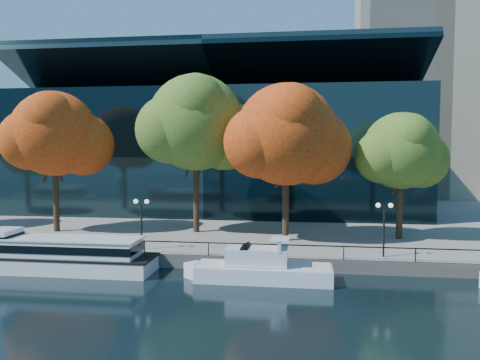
# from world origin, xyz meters

# --- Properties ---
(ground) EXTENTS (160.00, 160.00, 0.00)m
(ground) POSITION_xyz_m (0.00, 0.00, 0.00)
(ground) COLOR black
(ground) RESTS_ON ground
(promenade) EXTENTS (90.00, 67.08, 1.00)m
(promenade) POSITION_xyz_m (0.00, 36.38, 0.50)
(promenade) COLOR slate
(promenade) RESTS_ON ground
(railing) EXTENTS (88.20, 0.08, 0.99)m
(railing) POSITION_xyz_m (0.00, 3.25, 1.94)
(railing) COLOR black
(railing) RESTS_ON promenade
(convention_building) EXTENTS (50.00, 24.57, 21.43)m
(convention_building) POSITION_xyz_m (-4.00, 31.79, 8.51)
(convention_building) COLOR black
(convention_building) RESTS_ON ground
(office_tower) EXTENTS (22.50, 22.50, 65.90)m
(office_tower) POSITION_xyz_m (28.00, 55.00, 33.02)
(office_tower) COLOR tan
(office_tower) RESTS_ON ground
(tour_boat) EXTENTS (15.92, 3.55, 3.02)m
(tour_boat) POSITION_xyz_m (-11.26, 1.03, 1.28)
(tour_boat) COLOR silver
(tour_boat) RESTS_ON ground
(cruiser_near) EXTENTS (10.28, 2.65, 2.98)m
(cruiser_near) POSITION_xyz_m (3.99, 0.42, 0.93)
(cruiser_near) COLOR silver
(cruiser_near) RESTS_ON ground
(tree_1) EXTENTS (10.16, 8.33, 13.50)m
(tree_1) POSITION_xyz_m (-16.46, 11.19, 10.25)
(tree_1) COLOR black
(tree_1) RESTS_ON promenade
(tree_2) EXTENTS (11.44, 9.38, 15.05)m
(tree_2) POSITION_xyz_m (-2.93, 12.66, 11.27)
(tree_2) COLOR black
(tree_2) RESTS_ON promenade
(tree_3) EXTENTS (11.06, 9.07, 13.65)m
(tree_3) POSITION_xyz_m (5.72, 9.66, 10.04)
(tree_3) COLOR black
(tree_3) RESTS_ON promenade
(tree_4) EXTENTS (8.46, 6.93, 11.21)m
(tree_4) POSITION_xyz_m (15.69, 11.78, 8.68)
(tree_4) COLOR black
(tree_4) RESTS_ON promenade
(lamp_1) EXTENTS (1.26, 0.36, 4.03)m
(lamp_1) POSITION_xyz_m (-5.66, 4.50, 3.98)
(lamp_1) COLOR black
(lamp_1) RESTS_ON promenade
(lamp_2) EXTENTS (1.26, 0.36, 4.03)m
(lamp_2) POSITION_xyz_m (13.00, 4.50, 3.98)
(lamp_2) COLOR black
(lamp_2) RESTS_ON promenade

